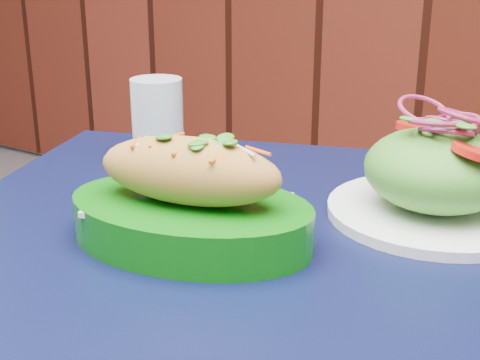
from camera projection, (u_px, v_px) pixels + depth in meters
The scene contains 4 objects.
cafe_table at pixel (273, 329), 0.71m from camera, with size 1.02×1.02×0.75m.
banh_mi_basket at pixel (190, 201), 0.69m from camera, with size 0.29×0.22×0.12m.
salad_plate at pixel (437, 176), 0.76m from camera, with size 0.24×0.24×0.13m.
water_glass at pixel (158, 120), 0.96m from camera, with size 0.07×0.07×0.12m, color silver.
Camera 1 is at (0.68, 0.71, 1.05)m, focal length 50.00 mm.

